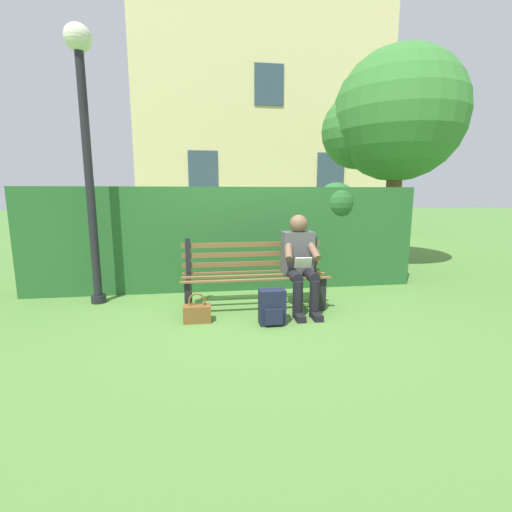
# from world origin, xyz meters

# --- Properties ---
(ground) EXTENTS (60.00, 60.00, 0.00)m
(ground) POSITION_xyz_m (0.00, 0.00, 0.00)
(ground) COLOR #517F38
(park_bench) EXTENTS (1.78, 0.52, 0.87)m
(park_bench) POSITION_xyz_m (0.00, -0.09, 0.44)
(park_bench) COLOR black
(park_bench) RESTS_ON ground
(person_seated) EXTENTS (0.44, 0.73, 1.16)m
(person_seated) POSITION_xyz_m (-0.54, 0.10, 0.61)
(person_seated) COLOR #4C4C51
(person_seated) RESTS_ON ground
(hedge_backdrop) EXTENTS (5.68, 0.74, 1.58)m
(hedge_backdrop) POSITION_xyz_m (0.27, -1.17, 0.78)
(hedge_backdrop) COLOR #265B28
(hedge_backdrop) RESTS_ON ground
(tree) EXTENTS (2.54, 2.42, 4.07)m
(tree) POSITION_xyz_m (-2.94, -2.38, 2.80)
(tree) COLOR brown
(tree) RESTS_ON ground
(building_facade) EXTENTS (8.20, 3.19, 7.57)m
(building_facade) POSITION_xyz_m (-1.44, -8.71, 3.78)
(building_facade) COLOR beige
(building_facade) RESTS_ON ground
(backpack) EXTENTS (0.28, 0.25, 0.39)m
(backpack) POSITION_xyz_m (-0.11, 0.56, 0.19)
(backpack) COLOR #191E33
(backpack) RESTS_ON ground
(handbag) EXTENTS (0.30, 0.16, 0.33)m
(handbag) POSITION_xyz_m (0.70, 0.38, 0.11)
(handbag) COLOR brown
(handbag) RESTS_ON ground
(lamp_post) EXTENTS (0.31, 0.31, 3.35)m
(lamp_post) POSITION_xyz_m (2.00, -0.53, 2.21)
(lamp_post) COLOR black
(lamp_post) RESTS_ON ground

